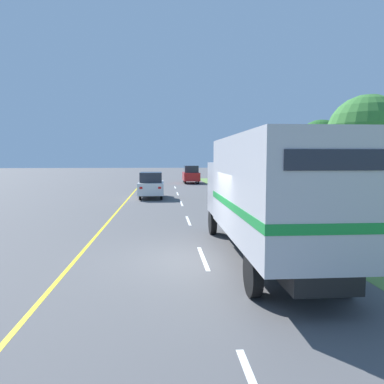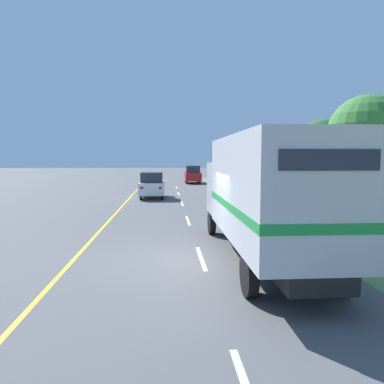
{
  "view_description": "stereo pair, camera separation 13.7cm",
  "coord_description": "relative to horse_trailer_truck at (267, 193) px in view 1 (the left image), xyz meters",
  "views": [
    {
      "loc": [
        -1.15,
        -10.48,
        2.94
      ],
      "look_at": [
        0.3,
        8.46,
        1.2
      ],
      "focal_mm": 35.0,
      "sensor_mm": 36.0,
      "label": 1
    },
    {
      "loc": [
        -1.01,
        -10.49,
        2.94
      ],
      "look_at": [
        0.3,
        8.46,
        1.2
      ],
      "focal_mm": 35.0,
      "sensor_mm": 36.0,
      "label": 2
    }
  ],
  "objects": [
    {
      "name": "ground_plane",
      "position": [
        -1.74,
        0.28,
        -1.97
      ],
      "size": [
        200.0,
        200.0,
        0.0
      ],
      "primitive_type": "plane",
      "color": "#515154"
    },
    {
      "name": "grass_shoulder",
      "position": [
        11.96,
        13.94,
        -1.96
      ],
      "size": [
        20.0,
        58.28,
        0.01
      ],
      "primitive_type": "cube",
      "color": "#608942",
      "rests_on": "ground"
    },
    {
      "name": "edge_line_yellow",
      "position": [
        -5.44,
        13.94,
        -1.96
      ],
      "size": [
        0.12,
        58.28,
        0.01
      ],
      "primitive_type": "cube",
      "color": "yellow",
      "rests_on": "ground"
    },
    {
      "name": "centre_dash_near",
      "position": [
        -1.74,
        0.52,
        -1.96
      ],
      "size": [
        0.12,
        2.6,
        0.01
      ],
      "primitive_type": "cube",
      "color": "white",
      "rests_on": "ground"
    },
    {
      "name": "centre_dash_mid_a",
      "position": [
        -1.74,
        7.12,
        -1.96
      ],
      "size": [
        0.12,
        2.6,
        0.01
      ],
      "primitive_type": "cube",
      "color": "white",
      "rests_on": "ground"
    },
    {
      "name": "centre_dash_mid_b",
      "position": [
        -1.74,
        13.72,
        -1.96
      ],
      "size": [
        0.12,
        2.6,
        0.01
      ],
      "primitive_type": "cube",
      "color": "white",
      "rests_on": "ground"
    },
    {
      "name": "centre_dash_far",
      "position": [
        -1.74,
        20.32,
        -1.96
      ],
      "size": [
        0.12,
        2.6,
        0.01
      ],
      "primitive_type": "cube",
      "color": "white",
      "rests_on": "ground"
    },
    {
      "name": "centre_dash_farthest",
      "position": [
        -1.74,
        26.92,
        -1.96
      ],
      "size": [
        0.12,
        2.6,
        0.01
      ],
      "primitive_type": "cube",
      "color": "white",
      "rests_on": "ground"
    },
    {
      "name": "horse_trailer_truck",
      "position": [
        0.0,
        0.0,
        0.0
      ],
      "size": [
        2.36,
        8.75,
        3.5
      ],
      "color": "black",
      "rests_on": "ground"
    },
    {
      "name": "lead_car_white",
      "position": [
        -3.78,
        17.15,
        -1.01
      ],
      "size": [
        1.8,
        3.88,
        1.9
      ],
      "color": "black",
      "rests_on": "ground"
    },
    {
      "name": "lead_car_red_ahead",
      "position": [
        0.3,
        33.03,
        -0.95
      ],
      "size": [
        1.8,
        4.35,
        2.04
      ],
      "color": "black",
      "rests_on": "ground"
    },
    {
      "name": "highway_sign",
      "position": [
        5.15,
        3.83,
        -0.16
      ],
      "size": [
        2.36,
        0.09,
        2.77
      ],
      "color": "#9E9EA3",
      "rests_on": "ground"
    },
    {
      "name": "roadside_tree_near",
      "position": [
        6.83,
        7.11,
        2.03
      ],
      "size": [
        3.82,
        3.82,
        5.93
      ],
      "color": "brown",
      "rests_on": "ground"
    },
    {
      "name": "roadside_tree_mid",
      "position": [
        10.6,
        12.52,
        1.58
      ],
      "size": [
        2.93,
        2.93,
        5.04
      ],
      "color": "brown",
      "rests_on": "ground"
    },
    {
      "name": "roadside_tree_far",
      "position": [
        10.2,
        20.25,
        2.07
      ],
      "size": [
        4.08,
        4.08,
        6.1
      ],
      "color": "brown",
      "rests_on": "ground"
    },
    {
      "name": "delineator_post",
      "position": [
        2.27,
        1.44,
        -1.46
      ],
      "size": [
        0.08,
        0.08,
        0.95
      ],
      "color": "white",
      "rests_on": "ground"
    }
  ]
}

